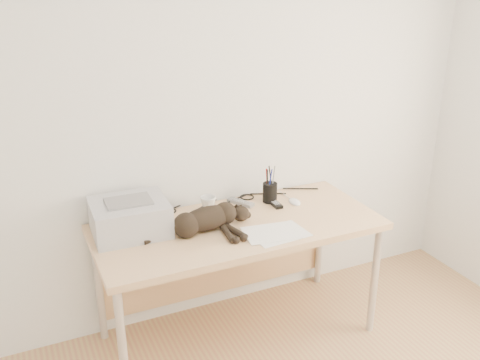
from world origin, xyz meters
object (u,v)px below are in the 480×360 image
printer (130,217)px  cat (205,221)px  pen_cup (270,192)px  mouse (295,200)px  mug (208,204)px  desk (232,239)px

printer → cat: (0.37, -0.15, -0.03)m
pen_cup → mouse: bearing=-31.2°
mug → pen_cup: bearing=-5.7°
printer → mouse: printer is taller
printer → cat: printer is taller
printer → mouse: (1.00, -0.03, -0.07)m
pen_cup → mouse: 0.16m
pen_cup → mug: bearing=174.3°
printer → cat: size_ratio=0.65×
mug → mouse: (0.52, -0.12, -0.03)m
pen_cup → mouse: pen_cup is taller
mouse → printer: bearing=-177.0°
printer → mug: size_ratio=4.43×
pen_cup → mouse: (0.13, -0.08, -0.05)m
cat → mouse: cat is taller
printer → desk: bearing=-6.2°
cat → mug: cat is taller
mug → printer: bearing=-169.3°
mug → mouse: mug is taller
printer → pen_cup: size_ratio=1.82×
cat → mug: bearing=58.2°
mug → pen_cup: pen_cup is taller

